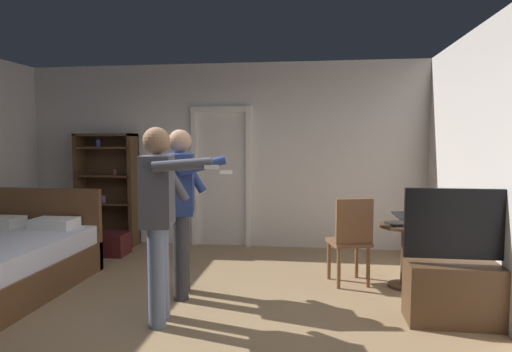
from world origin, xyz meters
The scene contains 12 objects.
ground_plane centered at (0.00, 0.00, 0.00)m, with size 6.69×6.69×0.00m, color #997A56.
wall_back centered at (0.00, 2.84, 1.39)m, with size 6.33×0.12×2.78m, color silver.
doorway_frame centered at (0.00, 2.76, 1.22)m, with size 0.93×0.08×2.13m.
bookshelf centered at (-1.77, 2.62, 0.93)m, with size 0.93×0.32×1.72m.
tv_flatscreen centered at (2.74, 0.18, 0.36)m, with size 1.07×0.40×1.21m.
side_table centered at (2.41, 1.13, 0.46)m, with size 0.57×0.57×0.70m.
laptop centered at (2.40, 1.09, 0.75)m, with size 0.41×0.42×0.16m.
bottle_on_table centered at (2.55, 1.05, 0.81)m, with size 0.06×0.06×0.25m.
wooden_chair centered at (1.83, 1.11, 0.54)m, with size 0.52×0.52×0.99m.
person_blue_shirt centered at (0.06, -0.14, 1.01)m, with size 0.75×0.57×1.74m.
person_striped_shirt centered at (0.06, 0.55, 1.02)m, with size 0.75×0.65×1.74m.
suitcase_dark centered at (-1.44, 2.00, 0.15)m, with size 0.46×0.39×0.31m, color #4C1919.
Camera 1 is at (1.42, -3.83, 1.64)m, focal length 30.95 mm.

